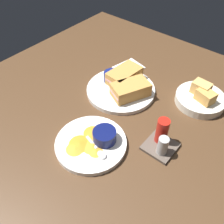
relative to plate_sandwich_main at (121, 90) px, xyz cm
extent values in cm
cube|color=#4C331E|center=(6.18, 2.95, -2.30)|extent=(110.00, 110.00, 3.00)
cylinder|color=white|center=(0.00, 0.00, 0.00)|extent=(25.28, 25.28, 1.60)
cube|color=#C68C42|center=(0.61, 4.76, 3.20)|extent=(15.00, 12.42, 4.80)
cube|color=#DB938E|center=(0.61, 4.76, 3.20)|extent=(14.98, 11.98, 0.80)
cube|color=#C68C42|center=(-4.43, -1.86, 3.20)|extent=(13.64, 8.75, 4.80)
cube|color=#DB938E|center=(-4.43, -1.86, 3.20)|extent=(13.84, 8.17, 0.80)
cylinder|color=navy|center=(-1.59, -5.46, 2.58)|extent=(6.48, 6.48, 3.56)
cylinder|color=black|center=(-1.59, -5.46, 3.96)|extent=(5.31, 5.31, 0.60)
cube|color=silver|center=(0.76, 3.73, 1.05)|extent=(2.14, 5.53, 0.40)
ellipsoid|color=silver|center=(-0.60, -1.60, 1.20)|extent=(2.93, 3.65, 0.80)
cylinder|color=white|center=(25.27, 8.46, 0.00)|extent=(21.51, 21.51, 1.60)
cylinder|color=#0C144C|center=(22.04, 11.14, 2.68)|extent=(7.04, 7.04, 3.77)
cylinder|color=olive|center=(22.04, 11.14, 4.17)|extent=(5.77, 5.77, 0.60)
cube|color=silver|center=(25.39, 8.92, 1.05)|extent=(2.20, 5.52, 0.40)
ellipsoid|color=silver|center=(26.82, 14.23, 1.20)|extent=(2.96, 3.66, 0.80)
cone|color=gold|center=(30.18, 6.67, 1.10)|extent=(5.38, 5.38, 0.60)
cone|color=gold|center=(26.99, 12.05, 1.10)|extent=(4.82, 4.82, 0.60)
cone|color=orange|center=(27.90, 6.46, 1.10)|extent=(9.27, 9.27, 0.60)
cone|color=orange|center=(22.67, 8.07, 1.10)|extent=(5.68, 5.68, 0.60)
cone|color=gold|center=(26.17, 9.92, 1.10)|extent=(8.52, 8.52, 0.60)
cone|color=orange|center=(22.40, 6.64, 1.10)|extent=(6.05, 6.05, 0.60)
cylinder|color=silver|center=(-13.16, 25.25, 0.70)|extent=(17.22, 17.22, 3.00)
cube|color=tan|center=(-14.41, 24.05, 4.41)|extent=(4.83, 6.31, 4.42)
cube|color=tan|center=(-11.69, 26.99, 4.19)|extent=(5.93, 7.01, 3.98)
cube|color=brown|center=(12.74, 25.01, -0.30)|extent=(9.00, 9.00, 1.00)
cylinder|color=red|center=(10.94, 23.81, 4.45)|extent=(3.60, 3.60, 8.50)
cylinder|color=#B2B2B2|center=(14.54, 26.41, 3.20)|extent=(3.00, 3.00, 6.00)
cube|color=white|center=(-14.24, -6.93, -0.60)|extent=(12.69, 11.17, 0.40)
camera|label=1|loc=(55.75, 41.93, 59.00)|focal=39.20mm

